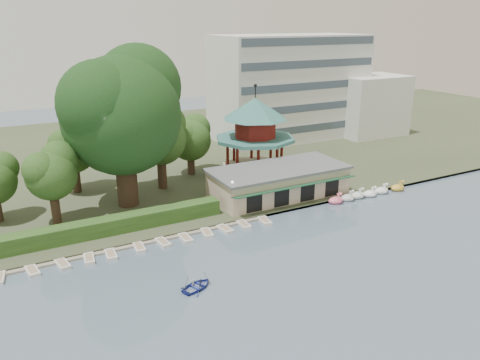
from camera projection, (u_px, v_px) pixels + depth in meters
ground_plane at (315, 295)px, 41.20m from camera, size 220.00×220.00×0.00m
shore at (142, 153)px, 84.60m from camera, size 220.00×70.00×0.40m
embankment at (228, 223)px, 55.61m from camera, size 220.00×0.60×0.30m
dock at (129, 245)px, 50.22m from camera, size 34.00×1.60×0.24m
boathouse at (278, 181)px, 63.23m from camera, size 18.60×9.39×3.90m
pavilion at (255, 128)px, 70.84m from camera, size 12.40×12.40×13.50m
office_building at (303, 90)px, 93.48m from camera, size 38.00×18.00×20.00m
hedge at (93, 229)px, 51.27m from camera, size 30.00×2.00×1.80m
lamp_post at (233, 191)px, 56.67m from camera, size 0.36×0.36×4.28m
big_tree at (122, 107)px, 56.70m from camera, size 16.01×14.91×20.03m
small_trees at (96, 152)px, 60.35m from camera, size 39.64×16.20×11.62m
swan_boats at (366, 194)px, 64.12m from camera, size 13.11×2.13×1.92m
moored_rowboats at (138, 248)px, 49.36m from camera, size 32.42×2.73×0.36m
rowboat_with_passengers at (197, 284)px, 42.16m from camera, size 5.24×4.53×2.01m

